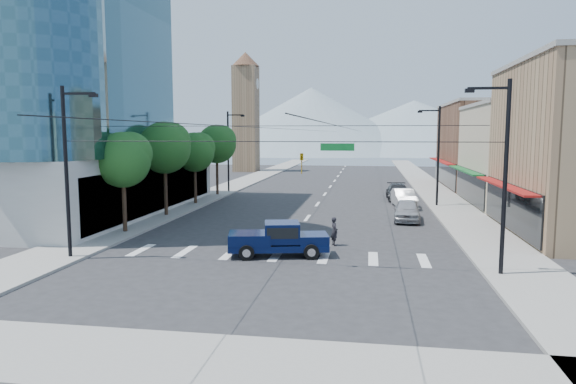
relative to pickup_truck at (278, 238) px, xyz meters
name	(u,v)px	position (x,y,z in m)	size (l,w,h in m)	color
ground	(275,262)	(0.09, -1.39, -0.96)	(160.00, 160.00, 0.00)	#28282B
sidewalk_left	(240,183)	(-11.91, 38.61, -0.88)	(4.00, 120.00, 0.15)	gray
sidewalk_right	(428,186)	(12.09, 38.61, -0.88)	(4.00, 120.00, 0.15)	gray
sidewalk_cross	(199,364)	(0.09, -13.39, -0.88)	(28.00, 4.00, 0.15)	gray
shop_mid	(540,157)	(20.09, 22.61, 3.54)	(12.00, 14.00, 9.00)	tan
shop_far	(497,147)	(20.09, 38.61, 4.04)	(12.00, 18.00, 10.00)	brown
clock_tower	(246,110)	(-16.41, 60.61, 9.69)	(4.80, 4.80, 20.40)	#8C6B4C
mountain_left	(311,120)	(-14.91, 148.61, 10.04)	(80.00, 80.00, 22.00)	gray
mountain_right	(414,126)	(20.09, 158.61, 8.04)	(90.00, 90.00, 18.00)	gray
tree_near	(125,158)	(-10.98, 4.71, 4.03)	(3.65, 3.64, 6.71)	black
tree_midnear	(167,146)	(-10.98, 11.71, 4.64)	(4.09, 4.09, 7.52)	black
tree_midfar	(196,151)	(-10.98, 18.71, 4.03)	(3.65, 3.64, 6.71)	black
tree_far	(218,143)	(-10.98, 25.71, 4.64)	(4.09, 4.09, 7.52)	black
signal_rig	(275,174)	(0.28, -2.39, 3.69)	(21.80, 0.20, 9.00)	black
lamp_pole_nw	(229,148)	(-10.58, 28.61, 3.98)	(2.00, 0.25, 9.00)	black
lamp_pole_ne	(437,152)	(10.75, 20.61, 3.98)	(2.00, 0.25, 9.00)	black
pickup_truck	(278,238)	(0.00, 0.00, 0.00)	(5.70, 2.99, 1.84)	#08133E
pedestrian	(334,231)	(2.83, 3.08, -0.11)	(0.62, 0.41, 1.69)	black
parked_car_near	(407,210)	(7.69, 12.47, -0.15)	(1.92, 4.76, 1.62)	#AAAAAF
parked_car_mid	(404,198)	(7.92, 19.93, -0.14)	(1.73, 4.96, 1.63)	silver
parked_car_far	(398,192)	(7.69, 24.92, -0.17)	(2.20, 5.42, 1.57)	#29292B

